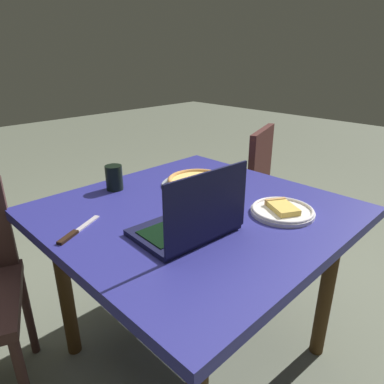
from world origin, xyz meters
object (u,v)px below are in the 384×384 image
dining_table (196,228)px  drink_cup (114,177)px  laptop (191,222)px  table_knife (76,232)px  pizza_tray (198,181)px  chair_far (241,186)px  pizza_plate (282,210)px

dining_table → drink_cup: 0.42m
laptop → table_knife: laptop is taller
dining_table → pizza_tray: 0.26m
laptop → drink_cup: 0.52m
pizza_tray → drink_cup: 0.36m
laptop → pizza_tray: (0.34, 0.30, -0.03)m
laptop → chair_far: size_ratio=0.39×
pizza_plate → chair_far: (0.57, 0.61, -0.23)m
pizza_plate → pizza_tray: same height
dining_table → pizza_tray: bearing=42.2°
pizza_tray → chair_far: (0.58, 0.20, -0.23)m
pizza_tray → drink_cup: (-0.29, 0.22, 0.04)m
dining_table → pizza_plate: 0.33m
chair_far → drink_cup: bearing=178.7°
table_knife → chair_far: bearing=10.5°
dining_table → table_knife: size_ratio=5.34×
pizza_plate → drink_cup: size_ratio=2.17×
laptop → pizza_plate: (0.35, -0.12, -0.04)m
pizza_plate → chair_far: 0.87m
dining_table → table_knife: bearing=161.1°
dining_table → pizza_plate: pizza_plate is taller
table_knife → chair_far: chair_far is taller
chair_far → pizza_plate: bearing=-133.0°
pizza_tray → pizza_plate: bearing=-88.8°
pizza_plate → table_knife: 0.72m
dining_table → drink_cup: drink_cup is taller
drink_cup → chair_far: chair_far is taller
table_knife → drink_cup: bearing=38.0°
drink_cup → chair_far: 0.91m
dining_table → pizza_plate: bearing=-53.3°
pizza_plate → pizza_tray: 0.42m
laptop → chair_far: laptop is taller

